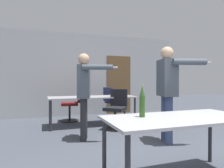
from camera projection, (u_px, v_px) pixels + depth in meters
back_wall at (89, 75)px, 6.85m from camera, size 6.45×0.12×2.75m
conference_table_near at (180, 123)px, 2.26m from camera, size 1.70×0.80×0.75m
conference_table_far at (92, 99)px, 5.25m from camera, size 2.25×0.82×0.75m
person_near_casual at (85, 87)px, 3.92m from camera, size 0.72×0.74×1.70m
person_far_watching at (168, 85)px, 3.74m from camera, size 0.78×0.81×1.80m
office_chair_far_left at (72, 105)px, 5.74m from camera, size 0.57×0.52×0.96m
office_chair_side_rolled at (113, 103)px, 6.28m from camera, size 0.64×0.59×0.96m
office_chair_near_pushed at (116, 110)px, 4.83m from camera, size 0.68×0.69×0.95m
beer_bottle at (142, 102)px, 2.26m from camera, size 0.07×0.07×0.36m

